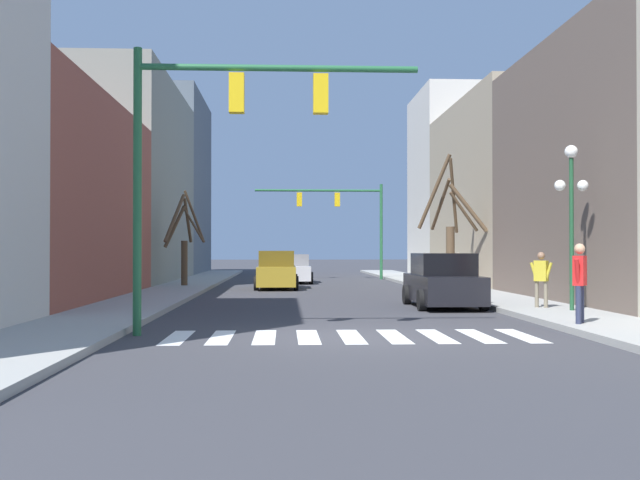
# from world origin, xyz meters

# --- Properties ---
(ground_plane) EXTENTS (240.00, 240.00, 0.00)m
(ground_plane) POSITION_xyz_m (0.00, 0.00, 0.00)
(ground_plane) COLOR #38383D
(sidewalk_left) EXTENTS (2.59, 90.00, 0.15)m
(sidewalk_left) POSITION_xyz_m (-6.05, 0.00, 0.07)
(sidewalk_left) COLOR #9E9E99
(sidewalk_left) RESTS_ON ground_plane
(sidewalk_right) EXTENTS (2.59, 90.00, 0.15)m
(sidewalk_right) POSITION_xyz_m (6.05, 0.00, 0.07)
(sidewalk_right) COLOR #9E9E99
(sidewalk_right) RESTS_ON ground_plane
(building_row_left) EXTENTS (6.00, 51.54, 13.39)m
(building_row_left) POSITION_xyz_m (-10.35, 20.56, 5.66)
(building_row_left) COLOR beige
(building_row_left) RESTS_ON ground_plane
(building_row_right) EXTENTS (6.00, 43.33, 13.01)m
(building_row_right) POSITION_xyz_m (10.35, 15.42, 5.38)
(building_row_right) COLOR #BCB299
(building_row_right) RESTS_ON ground_plane
(crosswalk_stripes) EXTENTS (7.65, 2.60, 0.01)m
(crosswalk_stripes) POSITION_xyz_m (-0.00, 0.09, 0.00)
(crosswalk_stripes) COLOR white
(crosswalk_stripes) RESTS_ON ground_plane
(traffic_signal_near) EXTENTS (6.08, 0.28, 6.11)m
(traffic_signal_near) POSITION_xyz_m (-2.79, 0.50, 4.40)
(traffic_signal_near) COLOR #236038
(traffic_signal_near) RESTS_ON ground_plane
(traffic_signal_far) EXTENTS (7.78, 0.28, 5.81)m
(traffic_signal_far) POSITION_xyz_m (2.14, 29.88, 4.28)
(traffic_signal_far) COLOR #236038
(traffic_signal_far) RESTS_ON ground_plane
(street_lamp_right_corner) EXTENTS (0.95, 0.36, 4.55)m
(street_lamp_right_corner) POSITION_xyz_m (6.50, 4.72, 3.36)
(street_lamp_right_corner) COLOR #1E4C2D
(street_lamp_right_corner) RESTS_ON sidewalk_right
(car_parked_left_near) EXTENTS (1.98, 4.73, 1.76)m
(car_parked_left_near) POSITION_xyz_m (-1.76, 19.27, 0.82)
(car_parked_left_near) COLOR #A38423
(car_parked_left_near) RESTS_ON ground_plane
(car_parked_right_near) EXTENTS (2.08, 4.39, 1.70)m
(car_parked_right_near) POSITION_xyz_m (3.60, 7.84, 0.79)
(car_parked_right_near) COLOR black
(car_parked_right_near) RESTS_ON ground_plane
(car_parked_left_far) EXTENTS (2.14, 4.76, 1.56)m
(car_parked_left_far) POSITION_xyz_m (-0.96, 25.32, 0.74)
(car_parked_left_far) COLOR silver
(car_parked_left_far) RESTS_ON ground_plane
(pedestrian_on_left_sidewalk) EXTENTS (0.50, 0.70, 1.81)m
(pedestrian_on_left_sidewalk) POSITION_xyz_m (5.29, 1.13, 1.22)
(pedestrian_on_left_sidewalk) COLOR #282D47
(pedestrian_on_left_sidewalk) RESTS_ON sidewalk_right
(pedestrian_on_right_sidewalk) EXTENTS (0.56, 0.52, 1.60)m
(pedestrian_on_right_sidewalk) POSITION_xyz_m (6.01, 5.76, 1.09)
(pedestrian_on_right_sidewalk) COLOR #7A705B
(pedestrian_on_right_sidewalk) RESTS_ON sidewalk_right
(pedestrian_near_right_corner) EXTENTS (0.51, 0.53, 1.54)m
(pedestrian_near_right_corner) POSITION_xyz_m (5.77, 15.04, 1.06)
(pedestrian_near_right_corner) COLOR #7A705B
(pedestrian_near_right_corner) RESTS_ON sidewalk_right
(pedestrian_waiting_at_curb) EXTENTS (0.58, 0.59, 1.72)m
(pedestrian_waiting_at_curb) POSITION_xyz_m (6.14, 17.97, 1.17)
(pedestrian_waiting_at_curb) COLOR #4C4C51
(pedestrian_waiting_at_curb) RESTS_ON sidewalk_right
(street_tree_right_far) EXTENTS (2.89, 2.32, 5.85)m
(street_tree_right_far) POSITION_xyz_m (5.83, 16.77, 2.69)
(street_tree_right_far) COLOR brown
(street_tree_right_far) RESTS_ON sidewalk_right
(street_tree_right_mid) EXTENTS (1.88, 2.58, 4.46)m
(street_tree_right_mid) POSITION_xyz_m (-6.11, 19.65, 2.27)
(street_tree_right_mid) COLOR brown
(street_tree_right_mid) RESTS_ON sidewalk_left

